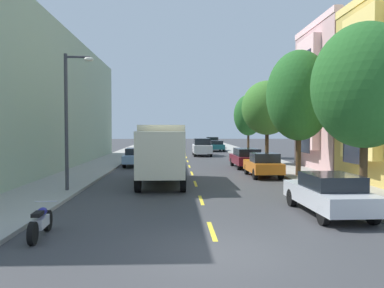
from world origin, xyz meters
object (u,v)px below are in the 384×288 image
(parked_sedan_sky, at_px, (136,157))
(parked_sedan_teal, at_px, (216,146))
(parked_pickup_champagne, at_px, (146,149))
(parked_sedan_black, at_px, (151,146))
(street_tree_nearest, at_px, (365,86))
(moving_white_sedan, at_px, (202,147))
(street_lamp, at_px, (70,111))
(street_tree_farthest, at_px, (248,115))
(street_tree_third, at_px, (267,108))
(parked_motorcycle, at_px, (41,222))
(parked_pickup_forest, at_px, (213,143))
(parked_pickup_red, at_px, (155,143))
(delivery_box_truck, at_px, (162,150))
(parked_sedan_silver, at_px, (329,193))
(street_tree_second, at_px, (299,96))
(parked_hatchback_orange, at_px, (263,165))
(parked_wagon_burgundy, at_px, (246,157))

(parked_sedan_sky, xyz_separation_m, parked_sedan_teal, (8.50, 20.72, 0.00))
(parked_pickup_champagne, relative_size, parked_sedan_black, 1.17)
(street_tree_nearest, height_order, moving_white_sedan, street_tree_nearest)
(street_tree_nearest, relative_size, street_lamp, 1.12)
(street_lamp, relative_size, parked_sedan_black, 1.38)
(parked_sedan_teal, bearing_deg, street_lamp, -106.64)
(moving_white_sedan, bearing_deg, street_tree_nearest, -80.78)
(parked_sedan_teal, bearing_deg, parked_pickup_champagne, -128.96)
(street_tree_farthest, xyz_separation_m, parked_sedan_black, (-10.71, 10.82, -3.64))
(parked_pickup_champagne, xyz_separation_m, moving_white_sedan, (6.01, 1.64, 0.16))
(street_tree_third, distance_m, parked_motorcycle, 24.45)
(parked_pickup_forest, height_order, moving_white_sedan, moving_white_sedan)
(parked_sedan_sky, relative_size, parked_motorcycle, 2.20)
(street_tree_farthest, relative_size, parked_pickup_red, 1.19)
(parked_sedan_black, relative_size, parked_motorcycle, 2.21)
(delivery_box_truck, bearing_deg, parked_motorcycle, -105.35)
(parked_sedan_silver, bearing_deg, parked_sedan_teal, 90.00)
(street_tree_second, bearing_deg, parked_pickup_champagne, 120.13)
(street_tree_nearest, height_order, delivery_box_truck, street_tree_nearest)
(delivery_box_truck, xyz_separation_m, parked_sedan_sky, (-2.45, 10.20, -1.08))
(street_tree_third, height_order, parked_sedan_teal, street_tree_third)
(street_tree_third, bearing_deg, parked_motorcycle, -117.60)
(moving_white_sedan, bearing_deg, street_tree_second, -77.00)
(parked_hatchback_orange, height_order, parked_wagon_burgundy, same)
(street_tree_nearest, height_order, parked_sedan_black, street_tree_nearest)
(parked_sedan_silver, bearing_deg, street_lamp, 153.59)
(delivery_box_truck, height_order, parked_pickup_champagne, delivery_box_truck)
(parked_pickup_red, height_order, parked_sedan_teal, parked_pickup_red)
(street_tree_third, xyz_separation_m, parked_sedan_sky, (-10.65, -0.39, -3.94))
(street_tree_farthest, bearing_deg, parked_sedan_sky, -140.40)
(parked_sedan_sky, height_order, parked_motorcycle, parked_sedan_sky)
(parked_sedan_black, bearing_deg, delivery_box_truck, -85.20)
(street_tree_second, xyz_separation_m, street_tree_farthest, (0.00, 16.84, -0.60))
(parked_sedan_sky, bearing_deg, parked_pickup_forest, 72.55)
(street_tree_nearest, height_order, parked_pickup_champagne, street_tree_nearest)
(moving_white_sedan, distance_m, parked_motorcycle, 33.49)
(street_tree_farthest, height_order, parked_sedan_sky, street_tree_farthest)
(street_tree_second, bearing_deg, parked_pickup_red, 106.38)
(parked_sedan_sky, bearing_deg, delivery_box_truck, -76.50)
(street_tree_nearest, distance_m, parked_sedan_silver, 4.89)
(street_tree_third, bearing_deg, moving_white_sedan, 111.80)
(parked_sedan_silver, bearing_deg, parked_pickup_forest, 89.77)
(delivery_box_truck, relative_size, parked_sedan_silver, 1.66)
(parked_pickup_forest, xyz_separation_m, parked_motorcycle, (-9.18, -48.56, -0.42))
(street_tree_third, relative_size, parked_sedan_sky, 1.50)
(parked_pickup_forest, distance_m, parked_sedan_silver, 46.04)
(parked_sedan_sky, distance_m, parked_sedan_black, 19.63)
(parked_pickup_red, xyz_separation_m, parked_wagon_burgundy, (8.52, -30.13, -0.02))
(parked_pickup_champagne, height_order, parked_motorcycle, parked_pickup_champagne)
(street_tree_nearest, relative_size, street_tree_farthest, 1.10)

